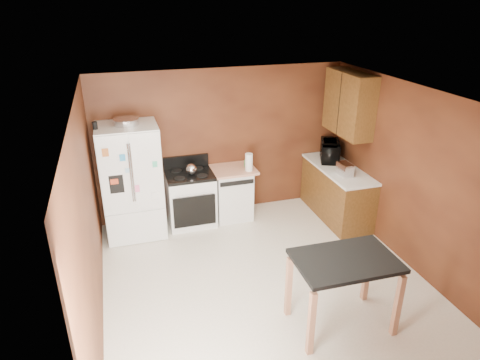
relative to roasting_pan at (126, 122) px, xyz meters
name	(u,v)px	position (x,y,z in m)	size (l,w,h in m)	color
floor	(266,283)	(1.53, -1.89, -1.85)	(4.50, 4.50, 0.00)	white
ceiling	(271,99)	(1.53, -1.89, 0.65)	(4.50, 4.50, 0.00)	white
wall_back	(222,143)	(1.53, 0.36, -0.60)	(4.20, 4.20, 0.00)	brown
wall_front	(370,326)	(1.53, -4.14, -0.60)	(4.20, 4.20, 0.00)	brown
wall_left	(89,225)	(-0.57, -1.89, -0.60)	(4.50, 4.50, 0.00)	brown
wall_right	(414,180)	(3.63, -1.89, -0.60)	(4.50, 4.50, 0.00)	brown
roasting_pan	(126,122)	(0.00, 0.00, 0.00)	(0.37, 0.37, 0.09)	silver
pen_cup	(95,126)	(-0.44, -0.10, 0.01)	(0.07, 0.07, 0.11)	black
kettle	(191,169)	(0.92, -0.02, -0.86)	(0.18, 0.18, 0.18)	silver
paper_towel	(249,162)	(1.86, -0.10, -0.81)	(0.12, 0.12, 0.29)	white
green_canister	(247,163)	(1.89, 0.10, -0.90)	(0.09, 0.09, 0.10)	green
toaster	(345,169)	(3.26, -0.74, -0.85)	(0.17, 0.27, 0.20)	silver
microwave	(330,152)	(3.34, -0.07, -0.79)	(0.56, 0.38, 0.31)	black
refrigerator	(132,181)	(-0.02, -0.03, -0.95)	(0.90, 0.80, 1.80)	white
gas_range	(191,198)	(0.89, 0.03, -1.38)	(0.76, 0.68, 1.10)	white
dishwasher	(232,192)	(1.61, 0.06, -1.39)	(0.78, 0.63, 0.89)	white
right_cabinets	(340,166)	(3.37, -0.41, -0.94)	(0.63, 1.58, 2.45)	brown
island	(345,270)	(2.10, -2.85, -1.09)	(1.13, 0.77, 0.91)	black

